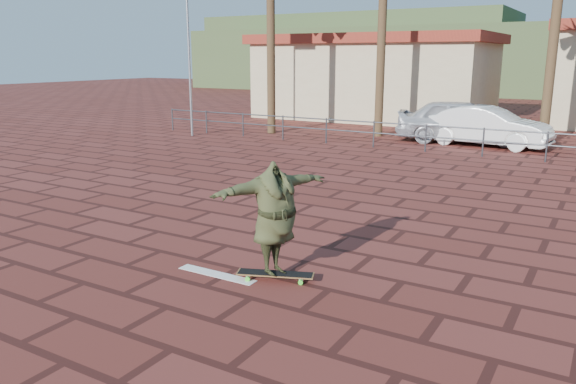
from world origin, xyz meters
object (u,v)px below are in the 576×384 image
Objects in this scene: car_silver at (462,121)px; car_white at (487,127)px; longboard at (275,274)px; skateboarder at (275,218)px.

car_white is at bearing -127.36° from car_silver.
longboard is 0.24× the size of car_silver.
longboard is at bearing -173.31° from car_white.
car_silver is 1.10× the size of car_white.
skateboarder reaches higher than car_white.
car_silver reaches higher than longboard.
car_white is at bearing 68.56° from longboard.
car_silver reaches higher than car_white.
car_white reaches higher than longboard.
car_white is (0.01, 15.36, -0.23)m from skateboarder.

